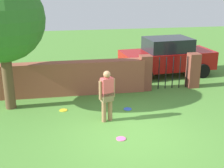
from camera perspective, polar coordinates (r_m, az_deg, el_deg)
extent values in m
plane|color=#4C8433|center=(8.83, 3.62, -9.49)|extent=(40.00, 40.00, 0.00)
cube|color=brown|center=(11.79, -7.68, 1.05)|extent=(5.66, 0.50, 1.27)
cylinder|color=brown|center=(10.81, -18.72, 1.36)|extent=(0.35, 0.35, 2.26)
sphere|color=#337028|center=(10.45, -19.80, 11.27)|extent=(2.74, 2.74, 2.74)
cylinder|color=#9E704C|center=(9.45, -1.51, -4.62)|extent=(0.14, 0.14, 0.85)
cylinder|color=#9E704C|center=(9.55, -0.35, -4.36)|extent=(0.14, 0.14, 0.85)
cube|color=olive|center=(9.36, -0.94, -2.38)|extent=(0.41, 0.33, 0.28)
cube|color=#CC4C4C|center=(9.25, -0.95, -0.50)|extent=(0.41, 0.33, 0.55)
sphere|color=#9E704C|center=(9.13, -0.96, 1.79)|extent=(0.22, 0.22, 0.22)
cylinder|color=#9E704C|center=(9.18, -2.18, -1.17)|extent=(0.09, 0.09, 0.58)
cylinder|color=#9E704C|center=(9.38, 0.26, -0.71)|extent=(0.09, 0.09, 0.58)
cube|color=brown|center=(12.22, 6.16, 2.06)|extent=(0.44, 0.44, 1.40)
cube|color=brown|center=(12.92, 14.76, 2.45)|extent=(0.44, 0.44, 1.40)
cylinder|color=black|center=(12.31, 7.36, 1.90)|extent=(0.04, 0.04, 1.30)
cylinder|color=black|center=(12.40, 8.66, 1.96)|extent=(0.04, 0.04, 1.30)
cylinder|color=black|center=(12.50, 9.93, 2.02)|extent=(0.04, 0.04, 1.30)
cylinder|color=black|center=(12.60, 11.19, 2.08)|extent=(0.04, 0.04, 1.30)
cylinder|color=black|center=(12.71, 12.43, 2.13)|extent=(0.04, 0.04, 1.30)
cylinder|color=black|center=(12.82, 13.64, 2.19)|extent=(0.04, 0.04, 1.30)
cube|color=#A51111|center=(14.38, 10.12, 4.47)|extent=(4.33, 2.06, 0.80)
cube|color=#1E2328|center=(14.23, 10.28, 7.20)|extent=(2.12, 1.67, 0.60)
cylinder|color=black|center=(13.21, 6.18, 1.60)|extent=(0.66, 0.27, 0.64)
cylinder|color=black|center=(14.75, 3.82, 3.46)|extent=(0.66, 0.27, 0.64)
cylinder|color=black|center=(14.40, 16.39, 2.36)|extent=(0.66, 0.27, 0.64)
cylinder|color=black|center=(15.82, 13.25, 4.04)|extent=(0.66, 0.27, 0.64)
cylinder|color=blue|center=(10.51, 2.90, -4.64)|extent=(0.27, 0.27, 0.02)
cylinder|color=pink|center=(8.63, 1.67, -10.08)|extent=(0.27, 0.27, 0.02)
cylinder|color=yellow|center=(10.54, -8.99, -4.80)|extent=(0.27, 0.27, 0.02)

